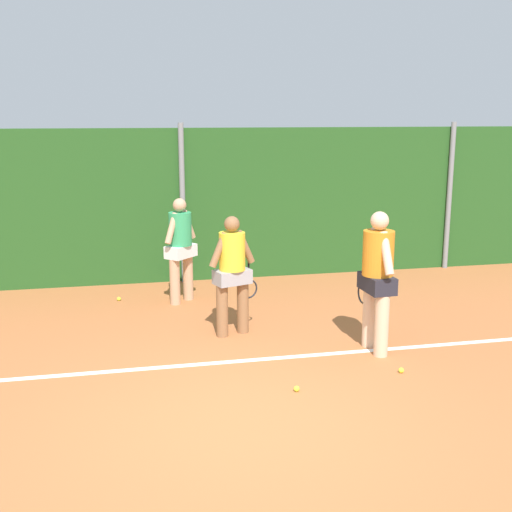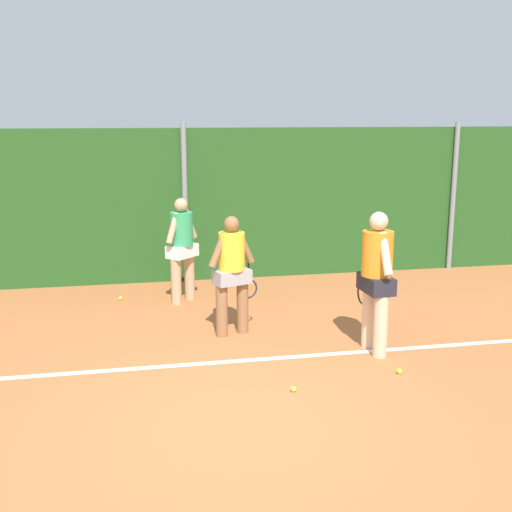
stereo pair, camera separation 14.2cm
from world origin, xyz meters
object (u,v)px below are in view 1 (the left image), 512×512
(player_midcourt, at_px, (232,269))
(player_backcourt_far, at_px, (181,244))
(player_foreground_near, at_px, (377,274))
(tennis_ball_1, at_px, (401,370))
(tennis_ball_2, at_px, (387,282))
(tennis_ball_6, at_px, (374,315))
(tennis_ball_0, at_px, (297,389))
(tennis_ball_3, at_px, (119,299))

(player_midcourt, relative_size, player_backcourt_far, 0.98)
(player_midcourt, bearing_deg, player_backcourt_far, 88.78)
(player_foreground_near, bearing_deg, tennis_ball_1, 179.05)
(player_midcourt, xyz_separation_m, tennis_ball_1, (1.73, -1.78, -0.91))
(player_midcourt, distance_m, player_backcourt_far, 1.82)
(tennis_ball_2, relative_size, tennis_ball_6, 1.00)
(player_midcourt, height_order, player_backcourt_far, player_backcourt_far)
(tennis_ball_0, height_order, tennis_ball_6, same)
(player_foreground_near, distance_m, player_midcourt, 1.98)
(player_midcourt, distance_m, tennis_ball_0, 2.24)
(player_foreground_near, relative_size, tennis_ball_6, 27.87)
(tennis_ball_1, height_order, tennis_ball_3, same)
(tennis_ball_0, bearing_deg, player_backcourt_far, 103.57)
(player_foreground_near, distance_m, tennis_ball_0, 1.95)
(player_midcourt, height_order, tennis_ball_1, player_midcourt)
(player_foreground_near, xyz_separation_m, tennis_ball_2, (1.54, 3.12, -1.00))
(tennis_ball_3, bearing_deg, player_foreground_near, -42.77)
(tennis_ball_1, bearing_deg, player_foreground_near, 92.42)
(player_foreground_near, height_order, tennis_ball_6, player_foreground_near)
(player_foreground_near, bearing_deg, tennis_ball_6, -25.70)
(tennis_ball_3, bearing_deg, player_backcourt_far, -14.33)
(player_backcourt_far, bearing_deg, tennis_ball_6, -71.34)
(player_backcourt_far, height_order, tennis_ball_0, player_backcourt_far)
(player_backcourt_far, bearing_deg, tennis_ball_2, -38.84)
(player_backcourt_far, bearing_deg, tennis_ball_1, -101.53)
(tennis_ball_2, height_order, tennis_ball_6, same)
(tennis_ball_1, height_order, tennis_ball_2, same)
(tennis_ball_3, relative_size, tennis_ball_6, 1.00)
(player_foreground_near, relative_size, tennis_ball_2, 27.87)
(player_backcourt_far, distance_m, tennis_ball_0, 3.98)
(tennis_ball_0, bearing_deg, tennis_ball_2, 55.14)
(tennis_ball_0, height_order, tennis_ball_3, same)
(tennis_ball_1, xyz_separation_m, tennis_ball_6, (0.52, 2.10, 0.00))
(tennis_ball_0, bearing_deg, player_foreground_near, 37.01)
(player_midcourt, xyz_separation_m, player_backcourt_far, (-0.55, 1.74, 0.02))
(player_midcourt, distance_m, tennis_ball_2, 3.97)
(tennis_ball_1, xyz_separation_m, tennis_ball_3, (-3.29, 3.78, 0.00))
(player_midcourt, distance_m, tennis_ball_6, 2.44)
(tennis_ball_2, distance_m, tennis_ball_3, 4.80)
(tennis_ball_2, distance_m, tennis_ball_6, 2.04)
(player_midcourt, bearing_deg, player_foreground_near, -49.55)
(tennis_ball_1, distance_m, tennis_ball_6, 2.16)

